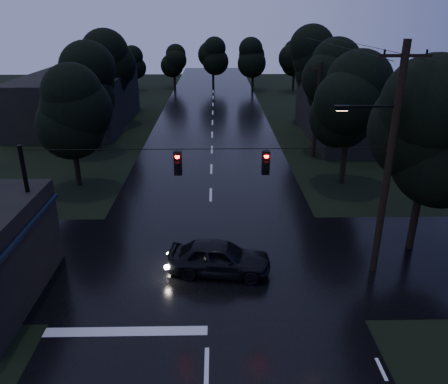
{
  "coord_description": "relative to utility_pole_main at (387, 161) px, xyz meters",
  "views": [
    {
      "loc": [
        0.37,
        -5.95,
        10.89
      ],
      "look_at": [
        0.74,
        13.58,
        2.85
      ],
      "focal_mm": 35.0,
      "sensor_mm": 36.0,
      "label": 1
    }
  ],
  "objects": [
    {
      "name": "main_road",
      "position": [
        -7.41,
        19.0,
        -5.26
      ],
      "size": [
        12.0,
        120.0,
        0.02
      ],
      "primitive_type": "cube",
      "color": "black",
      "rests_on": "ground"
    },
    {
      "name": "cross_street",
      "position": [
        -7.41,
        1.0,
        -5.26
      ],
      "size": [
        60.0,
        9.0,
        0.02
      ],
      "primitive_type": "cube",
      "color": "black",
      "rests_on": "ground"
    },
    {
      "name": "building_far_right",
      "position": [
        6.59,
        23.0,
        -3.06
      ],
      "size": [
        10.0,
        14.0,
        4.4
      ],
      "primitive_type": "cube",
      "color": "black",
      "rests_on": "ground"
    },
    {
      "name": "building_far_left",
      "position": [
        -21.41,
        29.0,
        -2.76
      ],
      "size": [
        10.0,
        16.0,
        5.0
      ],
      "primitive_type": "cube",
      "color": "black",
      "rests_on": "ground"
    },
    {
      "name": "utility_pole_main",
      "position": [
        0.0,
        0.0,
        0.0
      ],
      "size": [
        3.5,
        0.3,
        10.0
      ],
      "color": "black",
      "rests_on": "ground"
    },
    {
      "name": "utility_pole_far",
      "position": [
        0.89,
        17.0,
        -1.38
      ],
      "size": [
        2.0,
        0.3,
        7.5
      ],
      "color": "black",
      "rests_on": "ground"
    },
    {
      "name": "anchor_pole_left",
      "position": [
        -14.91,
        0.0,
        -2.26
      ],
      "size": [
        0.18,
        0.18,
        6.0
      ],
      "primitive_type": "cylinder",
      "color": "black",
      "rests_on": "ground"
    },
    {
      "name": "span_signals",
      "position": [
        -6.85,
        -0.01,
        -0.01
      ],
      "size": [
        15.0,
        0.37,
        1.12
      ],
      "color": "black",
      "rests_on": "ground"
    },
    {
      "name": "tree_corner_near",
      "position": [
        2.59,
        2.0,
        0.74
      ],
      "size": [
        4.48,
        4.48,
        9.44
      ],
      "color": "black",
      "rests_on": "ground"
    },
    {
      "name": "tree_left_a",
      "position": [
        -16.41,
        11.0,
        -0.02
      ],
      "size": [
        3.92,
        3.92,
        8.26
      ],
      "color": "black",
      "rests_on": "ground"
    },
    {
      "name": "tree_left_b",
      "position": [
        -17.01,
        19.0,
        0.36
      ],
      "size": [
        4.2,
        4.2,
        8.85
      ],
      "color": "black",
      "rests_on": "ground"
    },
    {
      "name": "tree_left_c",
      "position": [
        -17.61,
        29.0,
        0.74
      ],
      "size": [
        4.48,
        4.48,
        9.44
      ],
      "color": "black",
      "rests_on": "ground"
    },
    {
      "name": "tree_right_a",
      "position": [
        1.59,
        11.0,
        0.36
      ],
      "size": [
        4.2,
        4.2,
        8.85
      ],
      "color": "black",
      "rests_on": "ground"
    },
    {
      "name": "tree_right_b",
      "position": [
        2.19,
        19.0,
        0.74
      ],
      "size": [
        4.48,
        4.48,
        9.44
      ],
      "color": "black",
      "rests_on": "ground"
    },
    {
      "name": "tree_right_c",
      "position": [
        2.79,
        29.0,
        1.11
      ],
      "size": [
        4.76,
        4.76,
        10.03
      ],
      "color": "black",
      "rests_on": "ground"
    },
    {
      "name": "car",
      "position": [
        -6.93,
        -0.06,
        -4.48
      ],
      "size": [
        4.78,
        2.42,
        1.56
      ],
      "primitive_type": "imported",
      "rotation": [
        0.0,
        0.0,
        1.44
      ],
      "color": "black",
      "rests_on": "ground"
    }
  ]
}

